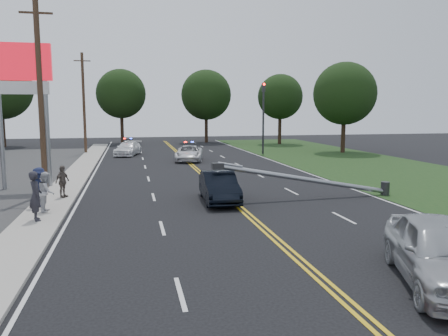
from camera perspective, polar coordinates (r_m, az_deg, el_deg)
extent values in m
plane|color=black|center=(13.67, 9.19, -11.28)|extent=(120.00, 120.00, 0.00)
cube|color=#A19C92|center=(22.74, -21.13, -3.92)|extent=(1.80, 70.00, 0.12)
cube|color=#163314|center=(28.96, 27.19, -1.97)|extent=(12.00, 80.00, 0.01)
cube|color=gold|center=(22.96, 0.08, -3.42)|extent=(0.36, 80.00, 0.00)
cylinder|color=gray|center=(26.94, -27.14, 4.86)|extent=(0.24, 0.24, 7.00)
cylinder|color=gray|center=(26.43, -22.09, 5.10)|extent=(0.24, 0.24, 7.00)
cube|color=red|center=(26.77, -25.07, 12.48)|extent=(3.20, 0.35, 2.00)
cube|color=white|center=(26.67, -24.90, 9.49)|extent=(2.80, 0.30, 0.70)
cylinder|color=#2D2D30|center=(44.02, 5.15, 6.41)|extent=(0.20, 0.20, 7.00)
cube|color=#2D2D30|center=(44.07, 5.20, 10.44)|extent=(0.28, 0.28, 0.90)
sphere|color=#FF0C07|center=(43.93, 5.27, 10.84)|extent=(0.22, 0.22, 0.22)
cylinder|color=#2D2D30|center=(24.16, 20.30, -2.53)|extent=(0.44, 0.44, 0.70)
cylinder|color=gray|center=(22.01, 10.58, -1.47)|extent=(8.90, 0.24, 1.80)
cube|color=#2D2D30|center=(20.60, -0.81, 0.24)|extent=(0.55, 0.32, 0.30)
cylinder|color=#382619|center=(24.44, -22.84, 8.42)|extent=(0.28, 0.28, 10.00)
cube|color=#382619|center=(24.89, -23.36, 18.12)|extent=(1.60, 0.10, 0.10)
cylinder|color=#382619|center=(46.24, -17.83, 7.99)|extent=(0.28, 0.28, 10.00)
cube|color=#382619|center=(46.48, -18.05, 13.17)|extent=(1.60, 0.10, 0.10)
cylinder|color=black|center=(58.41, -26.87, 4.44)|extent=(0.44, 0.44, 4.00)
sphere|color=black|center=(58.41, -27.16, 9.23)|extent=(7.26, 7.26, 7.26)
cylinder|color=black|center=(58.82, -13.17, 4.95)|extent=(0.44, 0.44, 3.75)
sphere|color=black|center=(58.80, -13.30, 9.42)|extent=(6.35, 6.35, 6.35)
cylinder|color=black|center=(59.43, -2.33, 5.15)|extent=(0.44, 0.44, 3.71)
sphere|color=black|center=(59.41, -2.35, 9.52)|extent=(6.71, 6.71, 6.71)
cylinder|color=black|center=(57.03, 7.29, 4.90)|extent=(0.44, 0.44, 3.52)
sphere|color=black|center=(56.99, 7.36, 9.22)|extent=(5.75, 5.75, 5.75)
cylinder|color=black|center=(46.89, 15.30, 4.11)|extent=(0.44, 0.44, 3.51)
sphere|color=black|center=(46.84, 15.48, 9.36)|extent=(6.39, 6.39, 6.39)
imported|color=black|center=(21.03, -0.66, -2.48)|extent=(1.74, 4.44, 1.44)
imported|color=#ADB0B5|center=(12.44, 26.47, -9.76)|extent=(3.70, 5.45, 1.72)
imported|color=silver|center=(37.98, -4.59, 1.94)|extent=(3.09, 5.12, 1.33)
imported|color=white|center=(43.42, -12.43, 2.50)|extent=(3.02, 4.91, 1.33)
imported|color=#25242B|center=(18.47, -23.39, -3.36)|extent=(0.68, 0.82, 1.94)
imported|color=#B5B4BA|center=(19.93, -22.17, -2.89)|extent=(0.67, 0.85, 1.69)
imported|color=#181E3E|center=(21.00, -22.98, -2.32)|extent=(0.97, 1.28, 1.76)
imported|color=#5C5149|center=(22.84, -20.35, -1.66)|extent=(0.81, 0.99, 1.58)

